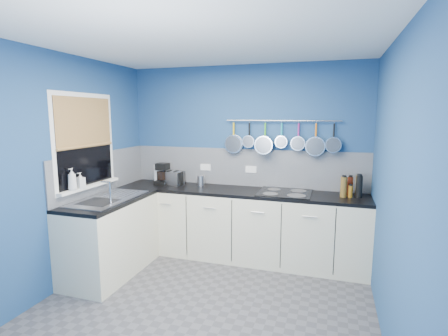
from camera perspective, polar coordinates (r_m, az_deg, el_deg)
The scene contains 41 objects.
floor at distance 3.67m, azimuth -3.01°, elevation -21.69°, with size 3.20×3.00×0.02m, color #47474C.
ceiling at distance 3.23m, azimuth -3.39°, elevation 20.52°, with size 3.20×3.00×0.02m, color white.
wall_back at distance 4.64m, azimuth 3.42°, elevation 1.35°, with size 3.20×0.02×2.50m, color navy.
wall_front at distance 1.93m, azimuth -19.52°, elevation -10.01°, with size 3.20×0.02×2.50m, color navy.
wall_left at distance 4.07m, azimuth -24.89°, elevation -0.53°, with size 0.02×3.00×2.50m, color navy.
wall_right at distance 3.06m, azimuth 26.39°, elevation -3.53°, with size 0.02×3.00×2.50m, color navy.
backsplash_back at distance 4.64m, azimuth 3.35°, elevation 0.09°, with size 3.20×0.02×0.50m, color gray.
backsplash_left at distance 4.53m, azimuth -19.50°, elevation -0.62°, with size 0.02×1.80×0.50m, color gray.
cabinet_run_back at distance 4.54m, azimuth 2.35°, elevation -9.47°, with size 3.20×0.60×0.86m, color beige.
worktop_back at distance 4.41m, azimuth 2.39°, elevation -3.92°, with size 3.20×0.60×0.04m, color black.
cabinet_run_left at distance 4.30m, azimuth -18.32°, elevation -10.96°, with size 0.60×1.20×0.86m, color beige.
worktop_left at distance 4.18m, azimuth -18.62°, elevation -5.13°, with size 0.60×1.20×0.04m, color black.
window_frame at distance 4.24m, azimuth -22.08°, elevation 4.07°, with size 0.01×1.00×1.10m, color white.
window_glass at distance 4.24m, azimuth -22.02°, elevation 4.07°, with size 0.01×0.90×1.00m, color black.
bamboo_blind at distance 4.22m, azimuth -22.12°, elevation 7.12°, with size 0.01×0.90×0.55m, color tan.
window_sill at distance 4.29m, azimuth -21.42°, elevation -2.79°, with size 0.10×0.98×0.03m, color white.
sink_unit at distance 4.17m, azimuth -18.63°, elevation -4.81°, with size 0.50×0.95×0.01m, color silver.
mixer_tap at distance 3.91m, azimuth -18.38°, elevation -3.80°, with size 0.12×0.08×0.26m, color silver, non-canonical shape.
socket_left at distance 4.79m, azimuth -3.08°, elevation 0.14°, with size 0.15×0.01×0.09m, color white.
socket_right at distance 4.61m, azimuth 4.51°, elevation -0.23°, with size 0.15×0.01×0.09m, color white.
pot_rail at distance 4.45m, azimuth 9.61°, elevation 7.76°, with size 0.02×0.02×1.45m, color silver.
soap_bottle_a at distance 4.04m, azimuth -23.93°, elevation -1.71°, with size 0.09×0.09×0.24m, color white.
soap_bottle_b at distance 4.13m, azimuth -22.75°, elevation -1.87°, with size 0.08×0.08×0.17m, color white.
paper_towel at distance 4.89m, azimuth -10.89°, elevation -1.00°, with size 0.12×0.12×0.26m, color white.
coffee_maker at distance 4.82m, azimuth -10.26°, elevation -0.96°, with size 0.16×0.18×0.29m, color black, non-canonical shape.
toaster at distance 4.79m, azimuth -8.50°, elevation -1.64°, with size 0.28×0.16×0.18m, color silver.
canister at distance 4.67m, azimuth -3.87°, elevation -2.11°, with size 0.09×0.09×0.14m, color silver.
hob at distance 4.29m, azimuth 10.05°, elevation -4.06°, with size 0.64×0.56×0.01m, color black.
pan_0 at distance 4.58m, azimuth 1.60°, elevation 5.21°, with size 0.24×0.05×0.43m, color silver, non-canonical shape.
pan_1 at distance 4.53m, azimuth 4.19°, elevation 5.65°, with size 0.16×0.08×0.35m, color silver, non-canonical shape.
pan_2 at distance 4.48m, azimuth 6.83°, elevation 5.10°, with size 0.24×0.13×0.43m, color silver, non-canonical shape.
pan_3 at distance 4.45m, azimuth 9.53°, elevation 5.52°, with size 0.16×0.06×0.35m, color silver, non-canonical shape.
pan_4 at distance 4.42m, azimuth 12.25°, elevation 5.27°, with size 0.18×0.08×0.37m, color silver, non-canonical shape.
pan_5 at distance 4.41m, azimuth 14.98°, elevation 4.76°, with size 0.24×0.07×0.43m, color silver, non-canonical shape.
pan_6 at distance 4.40m, azimuth 17.76°, elevation 4.95°, with size 0.19×0.08×0.38m, color silver, non-canonical shape.
condiment_0 at distance 4.38m, azimuth 21.47°, elevation -2.73°, with size 0.07×0.07×0.24m, color olive.
condiment_1 at distance 4.36m, azimuth 20.20°, elevation -2.85°, with size 0.07×0.07×0.22m, color #4C190C.
condiment_2 at distance 4.38m, azimuth 19.15°, elevation -3.05°, with size 0.06×0.06×0.18m, color brown.
condiment_3 at distance 4.29m, azimuth 21.53°, elevation -2.89°, with size 0.07×0.07×0.26m, color black.
condiment_4 at distance 4.27m, azimuth 20.26°, elevation -3.70°, with size 0.05×0.05×0.14m, color #8C5914.
condiment_5 at distance 4.25m, azimuth 19.26°, elevation -3.01°, with size 0.07×0.07×0.24m, color brown.
Camera 1 is at (1.12, -2.96, 1.86)m, focal length 27.51 mm.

